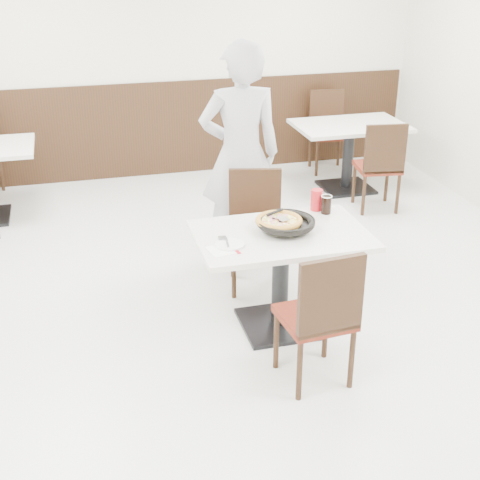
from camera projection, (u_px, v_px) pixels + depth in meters
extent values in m
plane|color=silver|center=(244.00, 317.00, 5.05)|extent=(7.00, 7.00, 0.00)
cube|color=beige|center=(163.00, 55.00, 7.54)|extent=(6.00, 0.04, 2.80)
cube|color=black|center=(167.00, 129.00, 7.88)|extent=(5.90, 0.03, 1.10)
cylinder|color=black|center=(287.00, 230.00, 4.64)|extent=(0.14, 0.14, 0.04)
cylinder|color=black|center=(286.00, 226.00, 4.64)|extent=(0.37, 0.37, 0.01)
cylinder|color=gold|center=(279.00, 223.00, 4.65)|extent=(0.32, 0.32, 0.02)
cube|color=silver|center=(283.00, 219.00, 4.63)|extent=(0.09, 0.10, 0.00)
cube|color=white|center=(223.00, 250.00, 4.38)|extent=(0.21, 0.21, 0.00)
cylinder|color=white|center=(230.00, 244.00, 4.44)|extent=(0.21, 0.21, 0.01)
cube|color=silver|center=(227.00, 242.00, 4.45)|extent=(0.04, 0.16, 0.00)
cylinder|color=black|center=(326.00, 205.00, 4.93)|extent=(0.08, 0.08, 0.13)
cylinder|color=red|center=(317.00, 200.00, 4.99)|extent=(0.09, 0.09, 0.16)
imported|color=#BAB9BE|center=(240.00, 155.00, 5.60)|extent=(0.72, 0.49, 1.90)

